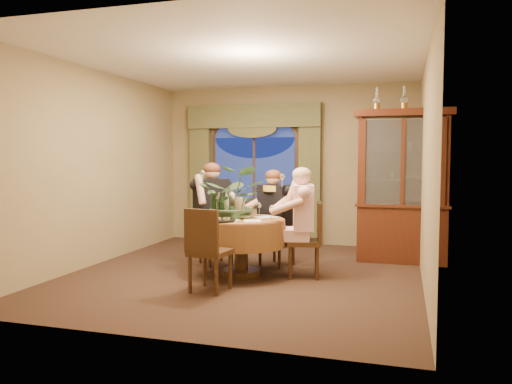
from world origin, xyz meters
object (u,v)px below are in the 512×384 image
(wine_bottle_3, at_px, (221,205))
(oil_lamp_left, at_px, (377,99))
(wine_bottle_2, at_px, (226,205))
(olive_bowl, at_px, (245,217))
(wine_bottle_1, at_px, (213,205))
(person_pink, at_px, (303,222))
(oil_lamp_right, at_px, (432,97))
(chair_back, at_px, (216,231))
(chair_front_left, at_px, (210,250))
(dining_table, at_px, (241,247))
(person_scarf, at_px, (274,218))
(centerpiece_plant, at_px, (235,174))
(chair_right, at_px, (304,240))
(china_cabinet, at_px, (402,186))
(stoneware_vase, at_px, (239,208))
(person_back, at_px, (211,214))
(chair_back_right, at_px, (277,232))
(wine_bottle_4, at_px, (219,205))
(wine_bottle_0, at_px, (228,204))
(oil_lamp_center, at_px, (404,98))

(wine_bottle_3, bearing_deg, oil_lamp_left, 38.44)
(wine_bottle_2, xyz_separation_m, wine_bottle_3, (-0.05, -0.05, 0.00))
(olive_bowl, height_order, wine_bottle_1, wine_bottle_1)
(person_pink, bearing_deg, oil_lamp_right, -63.87)
(chair_back, distance_m, chair_front_left, 1.45)
(oil_lamp_right, height_order, olive_bowl, oil_lamp_right)
(dining_table, bearing_deg, person_scarf, 70.30)
(centerpiece_plant, bearing_deg, chair_right, 4.19)
(china_cabinet, relative_size, oil_lamp_right, 6.57)
(stoneware_vase, bearing_deg, dining_table, -56.12)
(person_pink, xyz_separation_m, wine_bottle_3, (-1.05, -0.19, 0.20))
(dining_table, height_order, chair_front_left, chair_front_left)
(dining_table, bearing_deg, centerpiece_plant, 142.03)
(chair_right, relative_size, chair_back, 1.00)
(person_back, xyz_separation_m, wine_bottle_2, (0.41, -0.49, 0.18))
(chair_back_right, xyz_separation_m, chair_back, (-0.87, -0.17, 0.00))
(chair_back, xyz_separation_m, wine_bottle_4, (0.24, -0.49, 0.44))
(person_pink, relative_size, wine_bottle_3, 4.31)
(chair_front_left, relative_size, person_scarf, 0.70)
(chair_back, bearing_deg, oil_lamp_right, 151.56)
(oil_lamp_right, xyz_separation_m, stoneware_vase, (-2.45, -1.39, -1.52))
(chair_front_left, height_order, person_back, person_back)
(dining_table, bearing_deg, chair_right, 11.24)
(stoneware_vase, bearing_deg, oil_lamp_left, 39.74)
(china_cabinet, distance_m, chair_back_right, 1.98)
(wine_bottle_1, bearing_deg, person_pink, 11.50)
(centerpiece_plant, height_order, wine_bottle_0, centerpiece_plant)
(chair_front_left, height_order, person_scarf, person_scarf)
(oil_lamp_center, height_order, stoneware_vase, oil_lamp_center)
(chair_front_left, height_order, wine_bottle_0, wine_bottle_0)
(wine_bottle_0, bearing_deg, wine_bottle_3, -105.91)
(chair_back_right, bearing_deg, china_cabinet, -133.48)
(stoneware_vase, height_order, wine_bottle_3, wine_bottle_3)
(wine_bottle_1, xyz_separation_m, wine_bottle_4, (0.03, 0.12, 0.00))
(chair_back, height_order, wine_bottle_2, wine_bottle_2)
(chair_front_left, relative_size, wine_bottle_2, 2.91)
(wine_bottle_4, bearing_deg, wine_bottle_3, -48.28)
(chair_back_right, bearing_deg, person_scarf, 27.40)
(dining_table, xyz_separation_m, chair_front_left, (-0.11, -0.82, 0.10))
(chair_back, xyz_separation_m, person_back, (-0.05, -0.03, 0.26))
(person_back, relative_size, centerpiece_plant, 1.51)
(wine_bottle_2, bearing_deg, wine_bottle_1, -146.41)
(dining_table, relative_size, china_cabinet, 0.54)
(stoneware_vase, height_order, centerpiece_plant, centerpiece_plant)
(wine_bottle_0, bearing_deg, chair_back_right, 47.90)
(stoneware_vase, height_order, wine_bottle_4, wine_bottle_4)
(wine_bottle_3, bearing_deg, wine_bottle_1, -153.76)
(chair_back, height_order, centerpiece_plant, centerpiece_plant)
(olive_bowl, bearing_deg, wine_bottle_3, 174.26)
(person_pink, bearing_deg, chair_right, -165.06)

